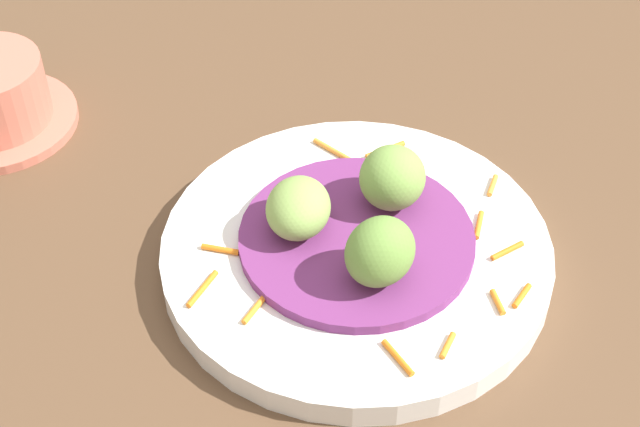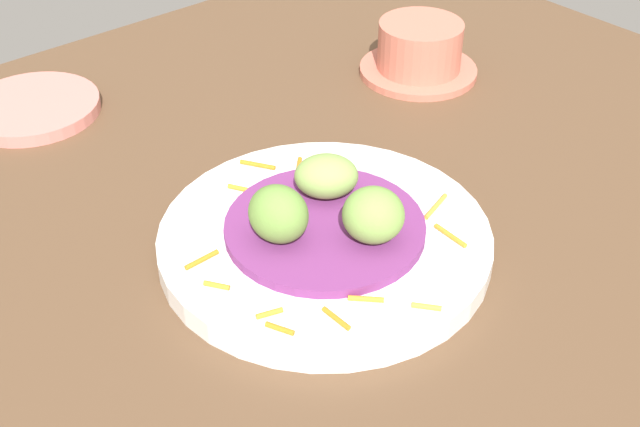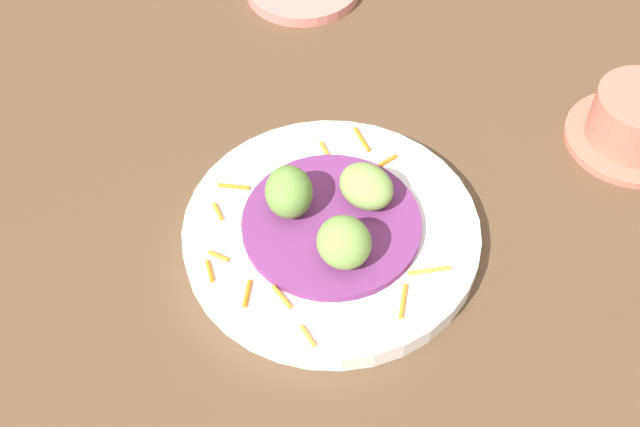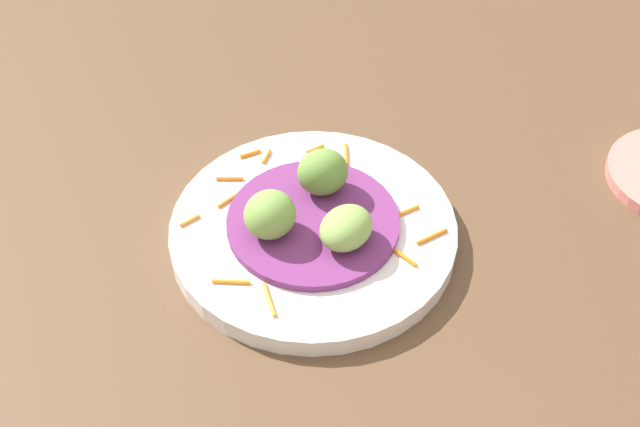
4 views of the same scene
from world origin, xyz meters
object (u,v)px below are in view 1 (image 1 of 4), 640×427
object	(u,v)px
guac_scoop_left	(395,180)
guac_scoop_center	(298,208)
guac_scoop_right	(380,252)
main_plate	(356,253)

from	to	relation	value
guac_scoop_left	guac_scoop_center	distance (cm)	7.04
guac_scoop_left	guac_scoop_center	size ratio (longest dim) A/B	0.91
guac_scoop_center	guac_scoop_right	distance (cm)	7.04
guac_scoop_left	guac_scoop_center	bearing A→B (deg)	-102.48
guac_scoop_center	main_plate	bearing A→B (deg)	47.52
guac_scoop_center	guac_scoop_right	size ratio (longest dim) A/B	1.09
guac_scoop_center	guac_scoop_right	bearing A→B (deg)	17.52
main_plate	guac_scoop_center	xyz separation A→B (cm)	(-2.74, -2.99, 3.57)
main_plate	guac_scoop_left	world-z (taller)	guac_scoop_left
main_plate	guac_scoop_center	distance (cm)	5.40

